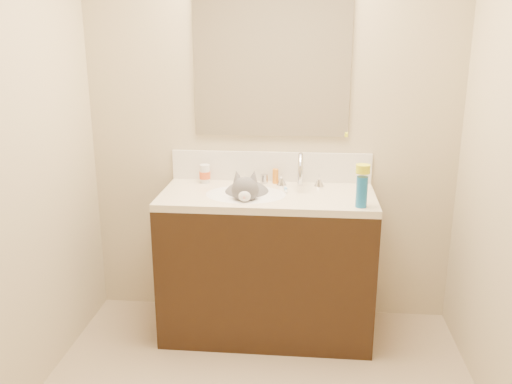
% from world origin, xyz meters
% --- Properties ---
extents(room_shell, '(2.24, 2.54, 2.52)m').
position_xyz_m(room_shell, '(0.00, 0.00, 1.49)').
color(room_shell, '#BAAA8A').
rests_on(room_shell, ground).
extents(vanity_cabinet, '(1.20, 0.55, 0.82)m').
position_xyz_m(vanity_cabinet, '(0.00, 0.97, 0.41)').
color(vanity_cabinet, black).
rests_on(vanity_cabinet, ground).
extents(counter_slab, '(1.20, 0.55, 0.04)m').
position_xyz_m(counter_slab, '(0.00, 0.97, 0.84)').
color(counter_slab, beige).
rests_on(counter_slab, vanity_cabinet).
extents(basin, '(0.45, 0.36, 0.14)m').
position_xyz_m(basin, '(-0.12, 0.94, 0.79)').
color(basin, white).
rests_on(basin, vanity_cabinet).
extents(faucet, '(0.28, 0.20, 0.21)m').
position_xyz_m(faucet, '(0.18, 1.11, 0.95)').
color(faucet, silver).
rests_on(faucet, counter_slab).
extents(cat, '(0.34, 0.41, 0.32)m').
position_xyz_m(cat, '(-0.12, 0.98, 0.83)').
color(cat, '#4E4C4E').
rests_on(cat, basin).
extents(backsplash, '(1.20, 0.02, 0.18)m').
position_xyz_m(backsplash, '(0.00, 1.24, 0.95)').
color(backsplash, silver).
rests_on(backsplash, counter_slab).
extents(mirror, '(0.90, 0.02, 0.80)m').
position_xyz_m(mirror, '(0.00, 1.24, 1.54)').
color(mirror, white).
rests_on(mirror, room_shell).
extents(pill_bottle, '(0.08, 0.08, 0.11)m').
position_xyz_m(pill_bottle, '(-0.39, 1.17, 0.92)').
color(pill_bottle, silver).
rests_on(pill_bottle, counter_slab).
extents(pill_label, '(0.09, 0.09, 0.04)m').
position_xyz_m(pill_label, '(-0.39, 1.17, 0.91)').
color(pill_label, '#D85524').
rests_on(pill_label, pill_bottle).
extents(silver_jar, '(0.05, 0.05, 0.05)m').
position_xyz_m(silver_jar, '(-0.04, 1.18, 0.89)').
color(silver_jar, '#B7B7BC').
rests_on(silver_jar, counter_slab).
extents(amber_bottle, '(0.04, 0.04, 0.09)m').
position_xyz_m(amber_bottle, '(0.03, 1.19, 0.90)').
color(amber_bottle, orange).
rests_on(amber_bottle, counter_slab).
extents(toothbrush, '(0.03, 0.13, 0.01)m').
position_xyz_m(toothbrush, '(0.10, 1.04, 0.86)').
color(toothbrush, silver).
rests_on(toothbrush, counter_slab).
extents(toothbrush_head, '(0.02, 0.03, 0.02)m').
position_xyz_m(toothbrush_head, '(0.10, 1.04, 0.87)').
color(toothbrush_head, '#66A0D9').
rests_on(toothbrush_head, counter_slab).
extents(spray_can, '(0.06, 0.06, 0.16)m').
position_xyz_m(spray_can, '(0.50, 0.77, 0.94)').
color(spray_can, '#1765A7').
rests_on(spray_can, counter_slab).
extents(spray_cap, '(0.08, 0.08, 0.04)m').
position_xyz_m(spray_cap, '(0.50, 0.77, 1.06)').
color(spray_cap, yellow).
rests_on(spray_cap, spray_can).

